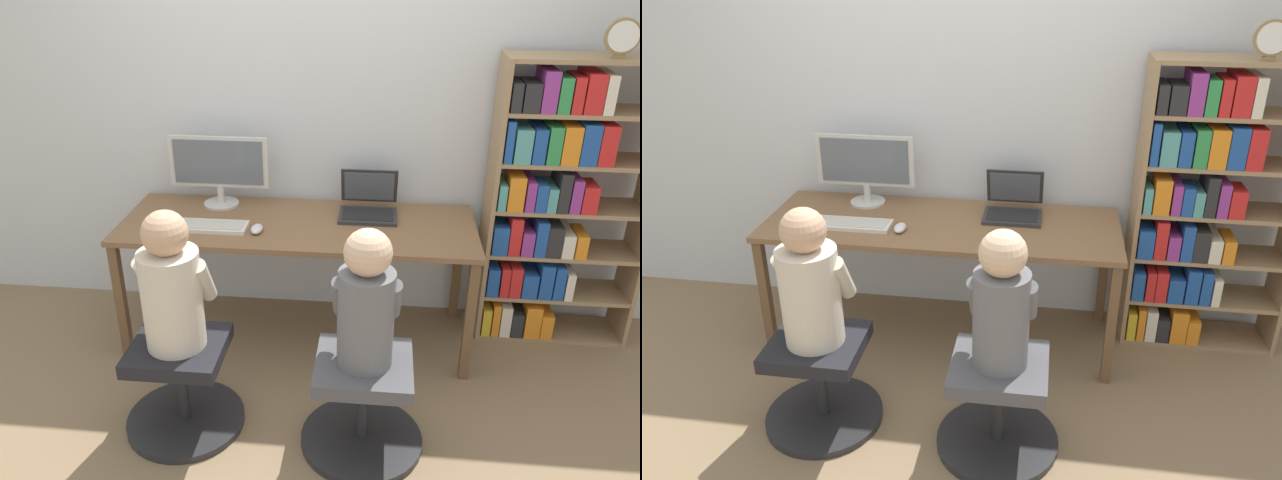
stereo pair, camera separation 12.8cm
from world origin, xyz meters
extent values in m
plane|color=#846B4C|center=(0.00, 0.00, 0.00)|extent=(14.00, 14.00, 0.00)
cube|color=silver|center=(0.00, 0.78, 1.30)|extent=(10.00, 0.05, 2.60)
cube|color=brown|center=(0.00, 0.36, 0.72)|extent=(1.96, 0.71, 0.03)
cube|color=brown|center=(-0.94, 0.04, 0.35)|extent=(0.05, 0.05, 0.71)
cube|color=brown|center=(0.94, 0.04, 0.35)|extent=(0.05, 0.05, 0.71)
cube|color=brown|center=(-0.94, 0.67, 0.35)|extent=(0.05, 0.05, 0.71)
cube|color=brown|center=(0.94, 0.67, 0.35)|extent=(0.05, 0.05, 0.71)
cylinder|color=beige|center=(-0.48, 0.57, 0.75)|extent=(0.21, 0.21, 0.01)
cylinder|color=beige|center=(-0.48, 0.57, 0.80)|extent=(0.04, 0.04, 0.10)
cube|color=beige|center=(-0.48, 0.57, 1.00)|extent=(0.58, 0.02, 0.30)
cube|color=slate|center=(-0.48, 0.56, 1.00)|extent=(0.52, 0.01, 0.26)
cube|color=#2D2D30|center=(0.39, 0.47, 0.75)|extent=(0.33, 0.24, 0.02)
cube|color=black|center=(0.39, 0.47, 0.76)|extent=(0.29, 0.19, 0.00)
cube|color=#2D2D30|center=(0.39, 0.63, 0.87)|extent=(0.33, 0.09, 0.22)
cube|color=slate|center=(0.39, 0.62, 0.87)|extent=(0.29, 0.08, 0.19)
cube|color=silver|center=(-0.49, 0.23, 0.75)|extent=(0.46, 0.16, 0.02)
cube|color=#BAB8AD|center=(-0.49, 0.23, 0.76)|extent=(0.42, 0.13, 0.00)
ellipsoid|color=silver|center=(-0.20, 0.21, 0.76)|extent=(0.06, 0.11, 0.04)
cylinder|color=#262628|center=(-0.45, -0.46, 0.02)|extent=(0.57, 0.57, 0.04)
cylinder|color=#262628|center=(-0.45, -0.46, 0.22)|extent=(0.05, 0.05, 0.36)
cube|color=black|center=(-0.45, -0.46, 0.43)|extent=(0.43, 0.40, 0.07)
cylinder|color=#262628|center=(0.41, -0.51, 0.02)|extent=(0.57, 0.57, 0.04)
cylinder|color=#262628|center=(0.41, -0.51, 0.22)|extent=(0.05, 0.05, 0.36)
cube|color=#4C4C51|center=(0.41, -0.51, 0.43)|extent=(0.43, 0.40, 0.07)
cylinder|color=beige|center=(-0.45, -0.46, 0.70)|extent=(0.27, 0.27, 0.47)
sphere|color=tan|center=(-0.45, -0.46, 1.03)|extent=(0.20, 0.20, 0.20)
cylinder|color=beige|center=(-0.58, -0.40, 0.77)|extent=(0.08, 0.20, 0.26)
cylinder|color=beige|center=(-0.32, -0.40, 0.77)|extent=(0.08, 0.20, 0.26)
cylinder|color=slate|center=(0.41, -0.51, 0.69)|extent=(0.24, 0.24, 0.45)
sphere|color=beige|center=(0.41, -0.51, 1.00)|extent=(0.20, 0.20, 0.20)
cylinder|color=slate|center=(0.30, -0.45, 0.75)|extent=(0.07, 0.19, 0.25)
cylinder|color=slate|center=(0.53, -0.45, 0.75)|extent=(0.07, 0.19, 0.25)
cube|color=#997A56|center=(1.06, 0.56, 0.82)|extent=(0.02, 0.30, 1.63)
cube|color=#997A56|center=(1.48, 0.56, 0.01)|extent=(0.81, 0.29, 0.02)
cube|color=#997A56|center=(1.48, 0.56, 0.28)|extent=(0.81, 0.29, 0.02)
cube|color=#997A56|center=(1.48, 0.56, 0.55)|extent=(0.81, 0.29, 0.02)
cube|color=#997A56|center=(1.48, 0.56, 0.82)|extent=(0.81, 0.29, 0.02)
cube|color=#997A56|center=(1.48, 0.56, 1.08)|extent=(0.81, 0.29, 0.02)
cube|color=#997A56|center=(1.48, 0.56, 1.35)|extent=(0.81, 0.29, 0.02)
cube|color=#997A56|center=(1.48, 0.56, 1.62)|extent=(0.81, 0.29, 0.02)
cube|color=gold|center=(1.11, 0.52, 0.11)|extent=(0.05, 0.23, 0.18)
cube|color=orange|center=(1.16, 0.52, 0.13)|extent=(0.04, 0.22, 0.21)
cube|color=silver|center=(1.22, 0.53, 0.12)|extent=(0.06, 0.23, 0.20)
cube|color=#262628|center=(1.29, 0.53, 0.10)|extent=(0.07, 0.24, 0.15)
cube|color=orange|center=(1.38, 0.52, 0.13)|extent=(0.09, 0.21, 0.20)
cube|color=orange|center=(1.46, 0.50, 0.10)|extent=(0.07, 0.19, 0.15)
cube|color=#1E4C9E|center=(1.12, 0.51, 0.38)|extent=(0.07, 0.19, 0.17)
cube|color=red|center=(1.18, 0.51, 0.38)|extent=(0.05, 0.21, 0.18)
cube|color=red|center=(1.24, 0.50, 0.39)|extent=(0.06, 0.17, 0.19)
cube|color=#1E4C9E|center=(1.33, 0.52, 0.37)|extent=(0.09, 0.22, 0.15)
cube|color=#1E4C9E|center=(1.41, 0.53, 0.40)|extent=(0.07, 0.25, 0.21)
cube|color=#1E4C9E|center=(1.49, 0.50, 0.39)|extent=(0.06, 0.18, 0.20)
cube|color=silver|center=(1.54, 0.53, 0.37)|extent=(0.04, 0.25, 0.17)
cube|color=#1E4C9E|center=(1.13, 0.51, 0.64)|extent=(0.08, 0.19, 0.17)
cube|color=red|center=(1.21, 0.52, 0.67)|extent=(0.06, 0.21, 0.22)
cube|color=#8C338C|center=(1.28, 0.51, 0.63)|extent=(0.06, 0.21, 0.14)
cube|color=#1E4C9E|center=(1.35, 0.54, 0.66)|extent=(0.06, 0.25, 0.21)
cube|color=#262628|center=(1.42, 0.51, 0.65)|extent=(0.08, 0.20, 0.18)
cube|color=silver|center=(1.50, 0.54, 0.63)|extent=(0.06, 0.25, 0.13)
cube|color=orange|center=(1.57, 0.51, 0.63)|extent=(0.06, 0.20, 0.13)
cube|color=teal|center=(1.11, 0.52, 0.90)|extent=(0.04, 0.23, 0.14)
cube|color=orange|center=(1.18, 0.50, 0.92)|extent=(0.08, 0.18, 0.19)
cube|color=#8C338C|center=(1.25, 0.54, 0.91)|extent=(0.05, 0.26, 0.17)
cube|color=#1E4C9E|center=(1.31, 0.50, 0.91)|extent=(0.06, 0.17, 0.15)
cube|color=teal|center=(1.37, 0.53, 0.90)|extent=(0.05, 0.23, 0.14)
cube|color=#262628|center=(1.43, 0.52, 0.94)|extent=(0.06, 0.23, 0.22)
cube|color=#8C338C|center=(1.49, 0.50, 0.92)|extent=(0.05, 0.18, 0.18)
cube|color=red|center=(1.56, 0.50, 0.90)|extent=(0.08, 0.17, 0.15)
cube|color=#1E4C9E|center=(1.11, 0.52, 1.21)|extent=(0.04, 0.21, 0.22)
cube|color=teal|center=(1.18, 0.52, 1.19)|extent=(0.09, 0.21, 0.18)
cube|color=#1E4C9E|center=(1.26, 0.53, 1.19)|extent=(0.06, 0.24, 0.19)
cube|color=#2D8C47|center=(1.33, 0.53, 1.20)|extent=(0.07, 0.24, 0.20)
cube|color=orange|center=(1.42, 0.50, 1.20)|extent=(0.09, 0.17, 0.20)
cube|color=#1E4C9E|center=(1.51, 0.50, 1.20)|extent=(0.09, 0.18, 0.22)
cube|color=red|center=(1.60, 0.53, 1.20)|extent=(0.08, 0.23, 0.21)
cube|color=#262628|center=(1.11, 0.52, 1.44)|extent=(0.05, 0.22, 0.15)
cube|color=#262628|center=(1.19, 0.52, 1.44)|extent=(0.08, 0.21, 0.15)
cube|color=#8C338C|center=(1.27, 0.53, 1.47)|extent=(0.07, 0.24, 0.21)
cube|color=#2D8C47|center=(1.34, 0.51, 1.45)|extent=(0.06, 0.20, 0.18)
cube|color=red|center=(1.41, 0.52, 1.46)|extent=(0.05, 0.21, 0.18)
cube|color=red|center=(1.49, 0.53, 1.47)|extent=(0.09, 0.24, 0.20)
cube|color=silver|center=(1.56, 0.54, 1.46)|extent=(0.05, 0.26, 0.20)
cube|color=olive|center=(1.57, 0.47, 1.64)|extent=(0.06, 0.03, 0.02)
cylinder|color=olive|center=(1.57, 0.47, 1.74)|extent=(0.17, 0.02, 0.17)
cylinder|color=white|center=(1.57, 0.45, 1.74)|extent=(0.15, 0.00, 0.15)
camera|label=1|loc=(0.45, -2.78, 2.14)|focal=35.00mm
camera|label=2|loc=(0.58, -2.76, 2.14)|focal=35.00mm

